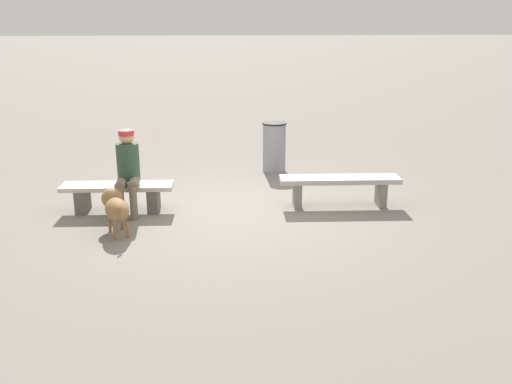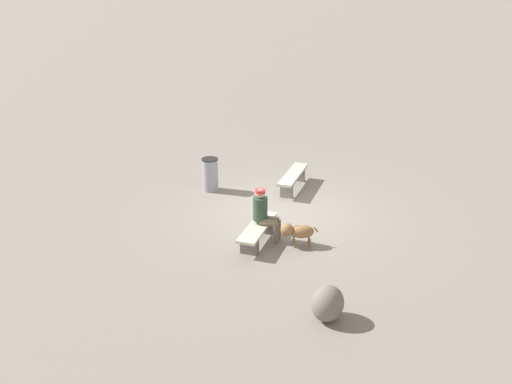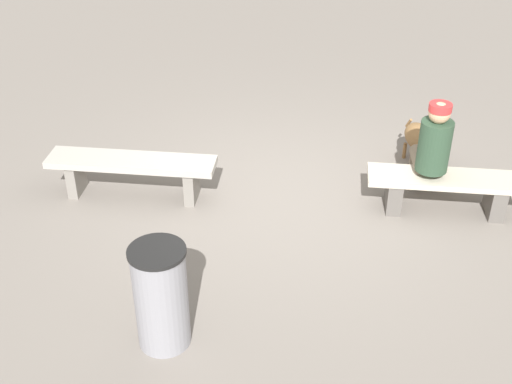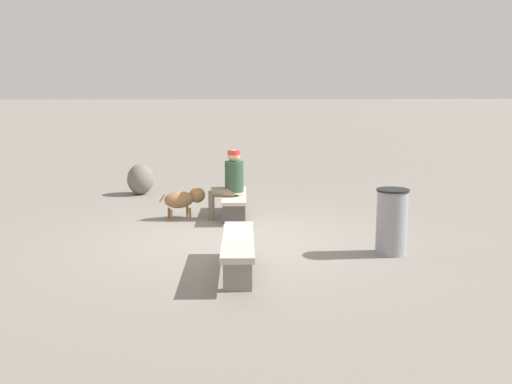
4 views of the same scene
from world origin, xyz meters
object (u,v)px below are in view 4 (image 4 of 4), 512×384
(bench_right, at_px, (235,201))
(trash_bin, at_px, (392,222))
(bench_left, at_px, (238,247))
(boulder, at_px, (140,179))
(seated_person, at_px, (230,179))
(dog, at_px, (185,198))

(bench_right, height_order, trash_bin, trash_bin)
(bench_left, distance_m, boulder, 6.19)
(bench_left, xyz_separation_m, trash_bin, (0.75, -2.23, 0.12))
(seated_person, height_order, boulder, seated_person)
(dog, distance_m, boulder, 2.79)
(bench_left, height_order, seated_person, seated_person)
(trash_bin, bearing_deg, bench_left, 108.61)
(dog, xyz_separation_m, trash_bin, (-2.56, -3.06, 0.10))
(bench_left, xyz_separation_m, dog, (3.31, 0.83, 0.02))
(bench_left, xyz_separation_m, seated_person, (3.22, 0.02, 0.37))
(bench_left, bearing_deg, dog, 17.15)
(bench_left, distance_m, dog, 3.41)
(seated_person, height_order, dog, seated_person)
(bench_left, xyz_separation_m, boulder, (5.88, 1.93, -0.01))
(dog, distance_m, trash_bin, 3.99)
(boulder, bearing_deg, seated_person, -144.19)
(bench_left, relative_size, dog, 2.27)
(bench_right, distance_m, boulder, 3.18)
(bench_right, distance_m, dog, 0.92)
(seated_person, relative_size, trash_bin, 1.34)
(bench_left, height_order, boulder, boulder)
(seated_person, xyz_separation_m, trash_bin, (-2.47, -2.24, -0.25))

